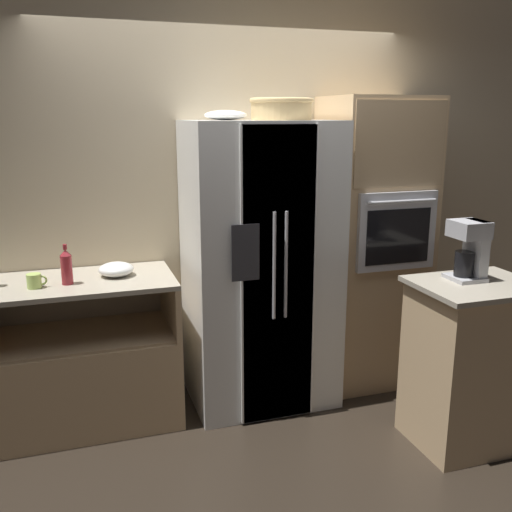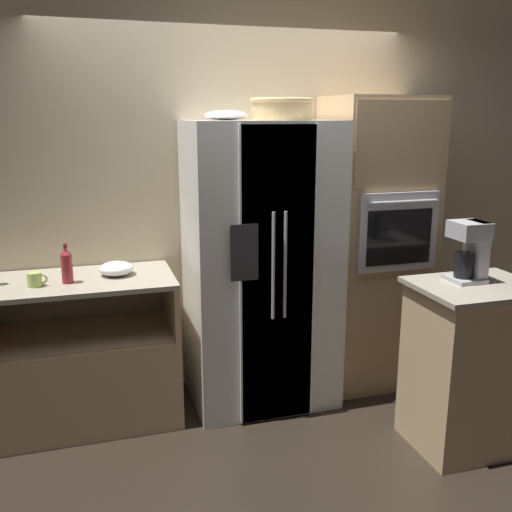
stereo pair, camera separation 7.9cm
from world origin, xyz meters
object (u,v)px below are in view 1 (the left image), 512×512
object	(u,v)px
mug	(35,281)
coffee_maker	(470,248)
refrigerator	(261,266)
wicker_basket	(281,108)
mixing_bowl	(116,269)
fruit_bowl	(226,115)
wall_oven	(373,244)
bottle_tall	(66,267)

from	to	relation	value
mug	coffee_maker	xyz separation A→B (m)	(2.40, -0.77, 0.20)
refrigerator	wicker_basket	size ratio (longest dim) A/B	4.73
refrigerator	mixing_bowl	xyz separation A→B (m)	(-0.93, 0.06, 0.04)
refrigerator	mug	distance (m)	1.41
fruit_bowl	mug	xyz separation A→B (m)	(-1.18, -0.08, -0.94)
wall_oven	wicker_basket	distance (m)	1.20
mixing_bowl	fruit_bowl	bearing A→B (deg)	-2.80
fruit_bowl	mixing_bowl	distance (m)	1.17
fruit_bowl	bottle_tall	world-z (taller)	fruit_bowl
fruit_bowl	mug	distance (m)	1.51
mug	coffee_maker	world-z (taller)	coffee_maker
refrigerator	coffee_maker	world-z (taller)	refrigerator
refrigerator	wall_oven	size ratio (longest dim) A/B	0.92
wicker_basket	fruit_bowl	distance (m)	0.35
fruit_bowl	coffee_maker	world-z (taller)	fruit_bowl
refrigerator	coffee_maker	distance (m)	1.32
refrigerator	wall_oven	bearing A→B (deg)	3.64
refrigerator	bottle_tall	xyz separation A→B (m)	(-1.22, -0.04, 0.11)
bottle_tall	coffee_maker	size ratio (longest dim) A/B	0.70
mug	mixing_bowl	xyz separation A→B (m)	(0.47, 0.12, 0.00)
mixing_bowl	wicker_basket	bearing A→B (deg)	-5.08
wicker_basket	coffee_maker	world-z (taller)	wicker_basket
wall_oven	bottle_tall	xyz separation A→B (m)	(-2.09, -0.09, 0.03)
coffee_maker	mixing_bowl	bearing A→B (deg)	155.16
mixing_bowl	refrigerator	bearing A→B (deg)	-3.38
wall_oven	mug	distance (m)	2.28
fruit_bowl	coffee_maker	size ratio (longest dim) A/B	0.76
wall_oven	coffee_maker	xyz separation A→B (m)	(0.12, -0.89, 0.16)
bottle_tall	coffee_maker	xyz separation A→B (m)	(2.21, -0.80, 0.13)
wall_oven	wicker_basket	world-z (taller)	wall_oven
refrigerator	wicker_basket	xyz separation A→B (m)	(0.12, -0.04, 1.02)
refrigerator	wall_oven	world-z (taller)	wall_oven
fruit_bowl	mug	world-z (taller)	fruit_bowl
mug	mixing_bowl	bearing A→B (deg)	13.92
wall_oven	bottle_tall	size ratio (longest dim) A/B	8.43
bottle_tall	mug	size ratio (longest dim) A/B	2.13
coffee_maker	refrigerator	bearing A→B (deg)	139.83
refrigerator	fruit_bowl	distance (m)	1.00
bottle_tall	mixing_bowl	size ratio (longest dim) A/B	1.13
bottle_tall	mixing_bowl	bearing A→B (deg)	17.95
fruit_bowl	mixing_bowl	bearing A→B (deg)	177.20
mug	coffee_maker	size ratio (longest dim) A/B	0.33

